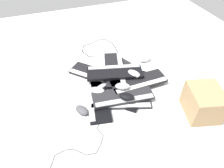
# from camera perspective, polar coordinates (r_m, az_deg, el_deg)

# --- Properties ---
(ground_plane) EXTENTS (3.20, 3.20, 0.00)m
(ground_plane) POSITION_cam_1_polar(r_m,az_deg,el_deg) (1.58, 1.39, -0.63)
(ground_plane) COLOR white
(keyboard_0) EXTENTS (0.28, 0.46, 0.03)m
(keyboard_0) POSITION_cam_1_polar(r_m,az_deg,el_deg) (1.46, 2.44, -4.87)
(keyboard_0) COLOR #232326
(keyboard_0) RESTS_ON ground
(keyboard_1) EXTENTS (0.43, 0.41, 0.03)m
(keyboard_1) POSITION_cam_1_polar(r_m,az_deg,el_deg) (1.56, 6.56, -1.28)
(keyboard_1) COLOR black
(keyboard_1) RESTS_ON ground
(keyboard_2) EXTENTS (0.33, 0.46, 0.03)m
(keyboard_2) POSITION_cam_1_polar(r_m,az_deg,el_deg) (1.67, 0.02, 2.86)
(keyboard_2) COLOR #232326
(keyboard_2) RESTS_ON ground
(keyboard_3) EXTENTS (0.42, 0.42, 0.03)m
(keyboard_3) POSITION_cam_1_polar(r_m,az_deg,el_deg) (1.68, -4.77, 2.73)
(keyboard_3) COLOR black
(keyboard_3) RESTS_ON ground
(keyboard_4) EXTENTS (0.46, 0.22, 0.03)m
(keyboard_4) POSITION_cam_1_polar(r_m,az_deg,el_deg) (1.48, -4.21, -4.21)
(keyboard_4) COLOR black
(keyboard_4) RESTS_ON ground
(keyboard_5) EXTENTS (0.16, 0.44, 0.03)m
(keyboard_5) POSITION_cam_1_polar(r_m,az_deg,el_deg) (1.57, 7.69, 0.60)
(keyboard_5) COLOR black
(keyboard_5) RESTS_ON keyboard_1
(keyboard_6) EXTENTS (0.46, 0.26, 0.03)m
(keyboard_6) POSITION_cam_1_polar(r_m,az_deg,el_deg) (1.68, 0.73, 4.26)
(keyboard_6) COLOR black
(keyboard_6) RESTS_ON keyboard_2
(keyboard_7) EXTENTS (0.25, 0.46, 0.03)m
(keyboard_7) POSITION_cam_1_polar(r_m,az_deg,el_deg) (1.60, 0.79, 3.33)
(keyboard_7) COLOR black
(keyboard_7) RESTS_ON keyboard_6
(keyboard_8) EXTENTS (0.20, 0.45, 0.03)m
(keyboard_8) POSITION_cam_1_polar(r_m,az_deg,el_deg) (1.45, 3.12, -3.49)
(keyboard_8) COLOR #232326
(keyboard_8) RESTS_ON keyboard_0
(mouse_0) EXTENTS (0.10, 0.13, 0.04)m
(mouse_0) POSITION_cam_1_polar(r_m,az_deg,el_deg) (1.47, 3.04, -0.64)
(mouse_0) COLOR #B7B7BC
(mouse_0) RESTS_ON keyboard_8
(mouse_1) EXTENTS (0.11, 0.13, 0.04)m
(mouse_1) POSITION_cam_1_polar(r_m,az_deg,el_deg) (1.49, -4.30, -1.85)
(mouse_1) COLOR silver
(mouse_1) RESTS_ON keyboard_4
(mouse_2) EXTENTS (0.13, 0.11, 0.04)m
(mouse_2) POSITION_cam_1_polar(r_m,az_deg,el_deg) (1.59, 6.27, 2.99)
(mouse_2) COLOR #B7B7BC
(mouse_2) RESTS_ON keyboard_5
(mouse_3) EXTENTS (0.07, 0.11, 0.04)m
(mouse_3) POSITION_cam_1_polar(r_m,az_deg,el_deg) (1.85, 9.49, 7.01)
(mouse_3) COLOR #B7B7BC
(mouse_3) RESTS_ON ground
(mouse_4) EXTENTS (0.12, 0.13, 0.04)m
(mouse_4) POSITION_cam_1_polar(r_m,az_deg,el_deg) (1.40, 4.31, -3.63)
(mouse_4) COLOR black
(mouse_4) RESTS_ON keyboard_8
(mouse_5) EXTENTS (0.13, 0.11, 0.04)m
(mouse_5) POSITION_cam_1_polar(r_m,az_deg,el_deg) (1.41, -8.59, -7.41)
(mouse_5) COLOR #4C4C51
(mouse_5) RESTS_ON ground
(cable_0) EXTENTS (0.52, 0.34, 0.01)m
(cable_0) POSITION_cam_1_polar(r_m,az_deg,el_deg) (1.99, -2.61, 9.91)
(cable_0) COLOR black
(cable_0) RESTS_ON ground
(cable_1) EXTENTS (0.32, 0.50, 0.01)m
(cable_1) POSITION_cam_1_polar(r_m,az_deg,el_deg) (1.26, -10.56, -18.91)
(cable_1) COLOR #59595B
(cable_1) RESTS_ON ground
(cardboard_box) EXTENTS (0.29, 0.26, 0.20)m
(cardboard_box) POSITION_cam_1_polar(r_m,az_deg,el_deg) (1.46, 24.63, -4.81)
(cardboard_box) COLOR tan
(cardboard_box) RESTS_ON ground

